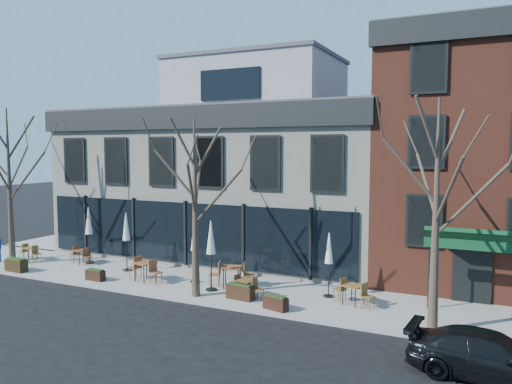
% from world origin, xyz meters
% --- Properties ---
extents(ground, '(120.00, 120.00, 0.00)m').
position_xyz_m(ground, '(0.00, 0.00, 0.00)').
color(ground, black).
rests_on(ground, ground).
extents(sidewalk_front, '(33.50, 4.70, 0.15)m').
position_xyz_m(sidewalk_front, '(3.25, -2.15, 0.07)').
color(sidewalk_front, gray).
rests_on(sidewalk_front, ground).
extents(sidewalk_side, '(4.50, 12.00, 0.15)m').
position_xyz_m(sidewalk_side, '(-11.25, 6.00, 0.07)').
color(sidewalk_side, gray).
rests_on(sidewalk_side, ground).
extents(corner_building, '(18.39, 10.39, 11.10)m').
position_xyz_m(corner_building, '(0.07, 5.07, 4.72)').
color(corner_building, beige).
rests_on(corner_building, ground).
extents(red_brick_building, '(8.20, 11.78, 11.18)m').
position_xyz_m(red_brick_building, '(13.00, 4.98, 5.64)').
color(red_brick_building, brown).
rests_on(red_brick_building, ground).
extents(tree_corner, '(3.93, 3.98, 7.92)m').
position_xyz_m(tree_corner, '(-8.49, -3.20, 4.25)').
color(tree_corner, '#382B21').
rests_on(tree_corner, sidewalk_front).
extents(tree_mid, '(3.50, 3.55, 7.04)m').
position_xyz_m(tree_mid, '(3.01, -3.90, 3.79)').
color(tree_mid, '#382B21').
rests_on(tree_mid, sidewalk_front).
extents(tree_right, '(3.72, 3.77, 7.48)m').
position_xyz_m(tree_right, '(12.01, -3.90, 4.02)').
color(tree_right, '#382B21').
rests_on(tree_right, sidewalk_front).
extents(parked_sedan, '(4.38, 2.08, 1.23)m').
position_xyz_m(parked_sedan, '(13.72, -6.50, 0.62)').
color(parked_sedan, black).
rests_on(parked_sedan, ground).
extents(cafe_set_0, '(1.61, 0.71, 0.83)m').
position_xyz_m(cafe_set_0, '(-8.42, -2.19, 0.58)').
color(cafe_set_0, brown).
rests_on(cafe_set_0, sidewalk_front).
extents(cafe_set_1, '(1.66, 0.78, 0.85)m').
position_xyz_m(cafe_set_1, '(-5.45, -1.57, 0.59)').
color(cafe_set_1, brown).
rests_on(cafe_set_1, sidewalk_front).
extents(cafe_set_2, '(2.02, 0.97, 1.04)m').
position_xyz_m(cafe_set_2, '(-0.25, -2.96, 0.68)').
color(cafe_set_2, brown).
rests_on(cafe_set_2, sidewalk_front).
extents(cafe_set_3, '(2.05, 1.17, 1.06)m').
position_xyz_m(cafe_set_3, '(3.67, -2.09, 0.69)').
color(cafe_set_3, brown).
rests_on(cafe_set_3, sidewalk_front).
extents(cafe_set_4, '(1.68, 0.76, 0.86)m').
position_xyz_m(cafe_set_4, '(4.89, -3.21, 0.59)').
color(cafe_set_4, brown).
rests_on(cafe_set_4, sidewalk_front).
extents(cafe_set_5, '(1.79, 1.04, 0.93)m').
position_xyz_m(cafe_set_5, '(8.99, -2.31, 0.63)').
color(cafe_set_5, brown).
rests_on(cafe_set_5, sidewalk_front).
extents(umbrella_0, '(0.47, 0.47, 2.91)m').
position_xyz_m(umbrella_0, '(-5.02, -1.39, 2.21)').
color(umbrella_0, black).
rests_on(umbrella_0, sidewalk_front).
extents(umbrella_1, '(0.45, 0.45, 2.82)m').
position_xyz_m(umbrella_1, '(-2.27, -1.78, 2.14)').
color(umbrella_1, black).
rests_on(umbrella_1, sidewalk_front).
extents(umbrella_2, '(0.43, 0.43, 2.70)m').
position_xyz_m(umbrella_2, '(1.85, -2.17, 2.06)').
color(umbrella_2, black).
rests_on(umbrella_2, sidewalk_front).
extents(umbrella_3, '(0.47, 0.47, 2.93)m').
position_xyz_m(umbrella_3, '(3.15, -2.95, 2.22)').
color(umbrella_3, black).
rests_on(umbrella_3, sidewalk_front).
extents(umbrella_4, '(0.41, 0.41, 2.58)m').
position_xyz_m(umbrella_4, '(7.84, -1.72, 1.97)').
color(umbrella_4, black).
rests_on(umbrella_4, sidewalk_front).
extents(planter_0, '(1.15, 0.50, 0.64)m').
position_xyz_m(planter_0, '(-6.98, -4.20, 0.47)').
color(planter_0, '#302210').
rests_on(planter_0, sidewalk_front).
extents(planter_1, '(0.91, 0.39, 0.51)m').
position_xyz_m(planter_1, '(-2.37, -3.81, 0.40)').
color(planter_1, black).
rests_on(planter_1, sidewalk_front).
extents(planter_2, '(1.14, 0.54, 0.62)m').
position_xyz_m(planter_2, '(4.80, -3.50, 0.46)').
color(planter_2, black).
rests_on(planter_2, sidewalk_front).
extents(planter_3, '(1.00, 0.60, 0.53)m').
position_xyz_m(planter_3, '(6.57, -4.10, 0.41)').
color(planter_3, black).
rests_on(planter_3, sidewalk_front).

